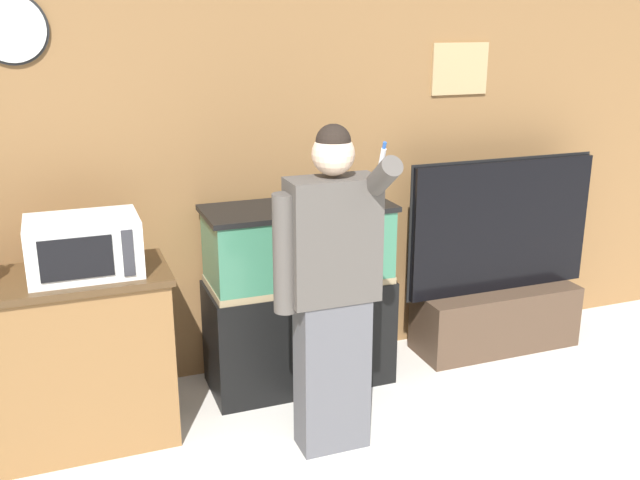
{
  "coord_description": "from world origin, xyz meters",
  "views": [
    {
      "loc": [
        -1.32,
        -1.12,
        2.14
      ],
      "look_at": [
        -0.08,
        2.18,
        1.05
      ],
      "focal_mm": 40.0,
      "sensor_mm": 36.0,
      "label": 1
    }
  ],
  "objects_px": {
    "aquarium_on_stand": "(299,296)",
    "tv_on_stand": "(497,295)",
    "counter_island": "(49,363)",
    "person_standing": "(331,288)",
    "microwave": "(84,246)"
  },
  "relations": [
    {
      "from": "tv_on_stand",
      "to": "person_standing",
      "type": "xyz_separation_m",
      "value": [
        -1.48,
        -0.71,
        0.5
      ]
    },
    {
      "from": "aquarium_on_stand",
      "to": "tv_on_stand",
      "type": "height_order",
      "value": "tv_on_stand"
    },
    {
      "from": "microwave",
      "to": "aquarium_on_stand",
      "type": "relative_size",
      "value": 0.48
    },
    {
      "from": "tv_on_stand",
      "to": "aquarium_on_stand",
      "type": "bearing_deg",
      "value": 179.79
    },
    {
      "from": "counter_island",
      "to": "aquarium_on_stand",
      "type": "distance_m",
      "value": 1.44
    },
    {
      "from": "aquarium_on_stand",
      "to": "tv_on_stand",
      "type": "distance_m",
      "value": 1.42
    },
    {
      "from": "microwave",
      "to": "aquarium_on_stand",
      "type": "height_order",
      "value": "microwave"
    },
    {
      "from": "tv_on_stand",
      "to": "person_standing",
      "type": "relative_size",
      "value": 0.79
    },
    {
      "from": "counter_island",
      "to": "aquarium_on_stand",
      "type": "xyz_separation_m",
      "value": [
        1.42,
        0.21,
        0.09
      ]
    },
    {
      "from": "person_standing",
      "to": "tv_on_stand",
      "type": "bearing_deg",
      "value": 25.61
    },
    {
      "from": "counter_island",
      "to": "tv_on_stand",
      "type": "height_order",
      "value": "tv_on_stand"
    },
    {
      "from": "microwave",
      "to": "tv_on_stand",
      "type": "xyz_separation_m",
      "value": [
        2.6,
        0.22,
        -0.7
      ]
    },
    {
      "from": "counter_island",
      "to": "tv_on_stand",
      "type": "bearing_deg",
      "value": 4.07
    },
    {
      "from": "counter_island",
      "to": "microwave",
      "type": "height_order",
      "value": "microwave"
    },
    {
      "from": "microwave",
      "to": "person_standing",
      "type": "xyz_separation_m",
      "value": [
        1.12,
        -0.49,
        -0.2
      ]
    }
  ]
}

